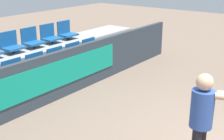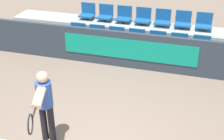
{
  "view_description": "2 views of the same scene",
  "coord_description": "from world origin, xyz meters",
  "px_view_note": "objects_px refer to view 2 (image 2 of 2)",
  "views": [
    {
      "loc": [
        -4.48,
        -0.86,
        2.86
      ],
      "look_at": [
        -0.42,
        2.2,
        1.14
      ],
      "focal_mm": 50.0,
      "sensor_mm": 36.0,
      "label": 1
    },
    {
      "loc": [
        1.78,
        -3.97,
        4.21
      ],
      "look_at": [
        -0.03,
        2.18,
        0.82
      ],
      "focal_mm": 50.0,
      "sensor_mm": 36.0,
      "label": 2
    }
  ],
  "objects_px": {
    "stadium_chair_4": "(157,42)",
    "stadium_chair_10": "(143,18)",
    "stadium_chair_0": "(77,33)",
    "stadium_chair_9": "(124,16)",
    "stadium_chair_3": "(136,40)",
    "stadium_chair_7": "(87,12)",
    "stadium_chair_11": "(163,19)",
    "tennis_player": "(44,102)",
    "stadium_chair_6": "(201,47)",
    "stadium_chair_8": "(105,14)",
    "stadium_chair_5": "(179,44)",
    "stadium_chair_1": "(96,35)",
    "stadium_chair_12": "(183,21)",
    "stadium_chair_13": "(204,23)",
    "stadium_chair_2": "(116,37)"
  },
  "relations": [
    {
      "from": "stadium_chair_2",
      "to": "stadium_chair_3",
      "type": "distance_m",
      "value": 0.64
    },
    {
      "from": "stadium_chair_0",
      "to": "stadium_chair_9",
      "type": "relative_size",
      "value": 1.0
    },
    {
      "from": "stadium_chair_13",
      "to": "stadium_chair_3",
      "type": "bearing_deg",
      "value": -153.34
    },
    {
      "from": "stadium_chair_2",
      "to": "stadium_chair_10",
      "type": "xyz_separation_m",
      "value": [
        0.64,
        0.96,
        0.39
      ]
    },
    {
      "from": "stadium_chair_4",
      "to": "stadium_chair_9",
      "type": "relative_size",
      "value": 1.0
    },
    {
      "from": "stadium_chair_7",
      "to": "stadium_chair_13",
      "type": "bearing_deg",
      "value": 0.0
    },
    {
      "from": "stadium_chair_2",
      "to": "stadium_chair_6",
      "type": "relative_size",
      "value": 1.0
    },
    {
      "from": "stadium_chair_9",
      "to": "stadium_chair_10",
      "type": "xyz_separation_m",
      "value": [
        0.64,
        0.0,
        0.0
      ]
    },
    {
      "from": "stadium_chair_6",
      "to": "stadium_chair_11",
      "type": "xyz_separation_m",
      "value": [
        -1.28,
        0.96,
        0.39
      ]
    },
    {
      "from": "stadium_chair_2",
      "to": "stadium_chair_7",
      "type": "xyz_separation_m",
      "value": [
        -1.28,
        0.96,
        0.39
      ]
    },
    {
      "from": "stadium_chair_2",
      "to": "stadium_chair_11",
      "type": "height_order",
      "value": "stadium_chair_11"
    },
    {
      "from": "stadium_chair_13",
      "to": "stadium_chair_1",
      "type": "bearing_deg",
      "value": -163.23
    },
    {
      "from": "stadium_chair_7",
      "to": "stadium_chair_5",
      "type": "bearing_deg",
      "value": -16.77
    },
    {
      "from": "stadium_chair_5",
      "to": "stadium_chair_10",
      "type": "distance_m",
      "value": 1.65
    },
    {
      "from": "stadium_chair_11",
      "to": "stadium_chair_12",
      "type": "height_order",
      "value": "same"
    },
    {
      "from": "stadium_chair_0",
      "to": "stadium_chair_6",
      "type": "height_order",
      "value": "same"
    },
    {
      "from": "stadium_chair_6",
      "to": "stadium_chair_8",
      "type": "height_order",
      "value": "stadium_chair_8"
    },
    {
      "from": "stadium_chair_3",
      "to": "stadium_chair_5",
      "type": "distance_m",
      "value": 1.28
    },
    {
      "from": "stadium_chair_4",
      "to": "tennis_player",
      "type": "bearing_deg",
      "value": -108.51
    },
    {
      "from": "stadium_chair_0",
      "to": "stadium_chair_7",
      "type": "xyz_separation_m",
      "value": [
        0.0,
        0.96,
        0.39
      ]
    },
    {
      "from": "stadium_chair_0",
      "to": "stadium_chair_7",
      "type": "relative_size",
      "value": 1.0
    },
    {
      "from": "stadium_chair_9",
      "to": "stadium_chair_6",
      "type": "bearing_deg",
      "value": -20.63
    },
    {
      "from": "stadium_chair_1",
      "to": "stadium_chair_6",
      "type": "bearing_deg",
      "value": 0.0
    },
    {
      "from": "stadium_chair_8",
      "to": "stadium_chair_1",
      "type": "bearing_deg",
      "value": -90.0
    },
    {
      "from": "stadium_chair_1",
      "to": "stadium_chair_8",
      "type": "relative_size",
      "value": 1.0
    },
    {
      "from": "stadium_chair_6",
      "to": "stadium_chair_5",
      "type": "bearing_deg",
      "value": 180.0
    },
    {
      "from": "stadium_chair_9",
      "to": "stadium_chair_3",
      "type": "bearing_deg",
      "value": -56.42
    },
    {
      "from": "stadium_chair_4",
      "to": "stadium_chair_10",
      "type": "height_order",
      "value": "stadium_chair_10"
    },
    {
      "from": "stadium_chair_13",
      "to": "stadium_chair_6",
      "type": "bearing_deg",
      "value": -90.0
    },
    {
      "from": "stadium_chair_2",
      "to": "stadium_chair_8",
      "type": "xyz_separation_m",
      "value": [
        -0.64,
        0.96,
        0.39
      ]
    },
    {
      "from": "stadium_chair_1",
      "to": "stadium_chair_0",
      "type": "bearing_deg",
      "value": 180.0
    },
    {
      "from": "stadium_chair_0",
      "to": "stadium_chair_8",
      "type": "height_order",
      "value": "stadium_chair_8"
    },
    {
      "from": "stadium_chair_1",
      "to": "stadium_chair_10",
      "type": "relative_size",
      "value": 1.0
    },
    {
      "from": "stadium_chair_7",
      "to": "stadium_chair_8",
      "type": "relative_size",
      "value": 1.0
    },
    {
      "from": "stadium_chair_7",
      "to": "stadium_chair_3",
      "type": "bearing_deg",
      "value": -26.66
    },
    {
      "from": "stadium_chair_9",
      "to": "tennis_player",
      "type": "xyz_separation_m",
      "value": [
        -0.17,
        -5.3,
        -0.03
      ]
    },
    {
      "from": "stadium_chair_8",
      "to": "stadium_chair_11",
      "type": "height_order",
      "value": "same"
    },
    {
      "from": "stadium_chair_11",
      "to": "tennis_player",
      "type": "distance_m",
      "value": 5.49
    },
    {
      "from": "stadium_chair_11",
      "to": "stadium_chair_7",
      "type": "bearing_deg",
      "value": 180.0
    },
    {
      "from": "stadium_chair_8",
      "to": "stadium_chair_9",
      "type": "xyz_separation_m",
      "value": [
        0.64,
        0.0,
        0.0
      ]
    },
    {
      "from": "stadium_chair_7",
      "to": "stadium_chair_1",
      "type": "bearing_deg",
      "value": -56.42
    },
    {
      "from": "stadium_chair_2",
      "to": "stadium_chair_8",
      "type": "relative_size",
      "value": 1.0
    },
    {
      "from": "stadium_chair_0",
      "to": "stadium_chair_4",
      "type": "height_order",
      "value": "same"
    },
    {
      "from": "stadium_chair_0",
      "to": "stadium_chair_4",
      "type": "bearing_deg",
      "value": 0.0
    },
    {
      "from": "stadium_chair_12",
      "to": "stadium_chair_7",
      "type": "bearing_deg",
      "value": 180.0
    },
    {
      "from": "stadium_chair_11",
      "to": "tennis_player",
      "type": "bearing_deg",
      "value": -105.32
    },
    {
      "from": "stadium_chair_6",
      "to": "stadium_chair_11",
      "type": "height_order",
      "value": "stadium_chair_11"
    },
    {
      "from": "stadium_chair_4",
      "to": "stadium_chair_10",
      "type": "relative_size",
      "value": 1.0
    },
    {
      "from": "stadium_chair_4",
      "to": "stadium_chair_6",
      "type": "height_order",
      "value": "same"
    },
    {
      "from": "stadium_chair_8",
      "to": "tennis_player",
      "type": "bearing_deg",
      "value": -84.99
    }
  ]
}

